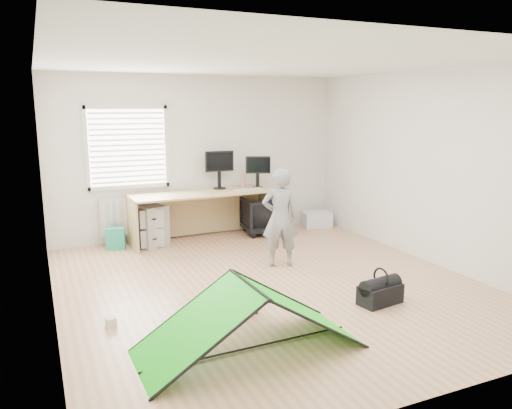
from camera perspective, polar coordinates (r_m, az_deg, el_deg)
name	(u,v)px	position (r m, az deg, el deg)	size (l,w,h in m)	color
ground	(269,284)	(6.35, 1.49, -9.10)	(5.50, 5.50, 0.00)	tan
back_wall	(200,157)	(8.55, -6.46, 5.45)	(5.00, 0.02, 2.70)	silver
window	(128,147)	(8.21, -14.45, 6.33)	(1.20, 0.06, 1.20)	silver
radiator	(132,216)	(8.34, -14.04, -1.24)	(1.00, 0.12, 0.60)	silver
desk	(204,216)	(8.28, -5.96, -1.36)	(2.38, 0.76, 0.81)	tan
filing_cabinet	(148,225)	(8.16, -12.20, -2.31)	(0.42, 0.56, 0.65)	#ABADB1
monitor_left	(219,175)	(8.48, -4.22, 3.38)	(0.49, 0.11, 0.47)	black
monitor_right	(258,176)	(8.54, 0.18, 3.23)	(0.42, 0.09, 0.40)	black
keyboard	(250,189)	(8.37, -0.72, 1.74)	(0.47, 0.16, 0.02)	beige
thermos	(243,181)	(8.55, -1.50, 2.72)	(0.07, 0.07, 0.25)	#B36465
office_chair	(263,215)	(8.70, 0.84, -1.24)	(0.69, 0.71, 0.64)	black
person	(280,218)	(6.88, 2.77, -1.51)	(0.50, 0.33, 1.37)	gray
kite	(249,317)	(4.64, -0.77, -12.75)	(2.05, 0.89, 0.64)	#16D614
storage_crate	(317,219)	(9.28, 6.97, -1.68)	(0.50, 0.35, 0.28)	silver
tote_bag	(115,238)	(8.09, -15.76, -3.76)	(0.28, 0.12, 0.34)	#23AA81
laptop_bag	(239,300)	(5.48, -1.90, -10.89)	(0.38, 0.12, 0.29)	black
white_box	(111,322)	(5.41, -16.26, -12.78)	(0.09, 0.09, 0.09)	silver
duffel_bag	(380,294)	(5.89, 14.00, -9.94)	(0.50, 0.26, 0.22)	black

